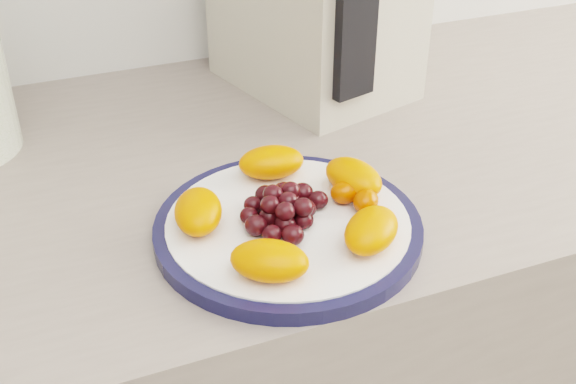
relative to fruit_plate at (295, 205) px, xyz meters
name	(u,v)px	position (x,y,z in m)	size (l,w,h in m)	color
plate_rim	(288,228)	(-0.01, 0.00, -0.02)	(0.26, 0.26, 0.01)	#121335
plate_face	(288,228)	(-0.01, 0.00, -0.02)	(0.24, 0.24, 0.02)	white
fruit_plate	(295,205)	(0.00, 0.00, 0.00)	(0.23, 0.22, 0.03)	#FF5700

